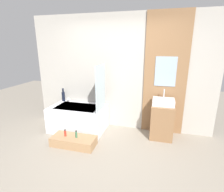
{
  "coord_description": "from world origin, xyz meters",
  "views": [
    {
      "loc": [
        0.87,
        -2.32,
        1.91
      ],
      "look_at": [
        0.06,
        0.68,
        1.02
      ],
      "focal_mm": 28.0,
      "sensor_mm": 36.0,
      "label": 1
    }
  ],
  "objects_px": {
    "wooden_step_bench": "(74,141)",
    "bottle_soap_primary": "(65,133)",
    "vase_tall_dark": "(63,96)",
    "bottle_soap_secondary": "(76,134)",
    "sink": "(163,102)",
    "vase_round_light": "(68,100)",
    "bathtub": "(78,118)"
  },
  "relations": [
    {
      "from": "bathtub",
      "to": "vase_round_light",
      "type": "height_order",
      "value": "vase_round_light"
    },
    {
      "from": "bottle_soap_primary",
      "to": "bottle_soap_secondary",
      "type": "height_order",
      "value": "bottle_soap_secondary"
    },
    {
      "from": "sink",
      "to": "bottle_soap_primary",
      "type": "xyz_separation_m",
      "value": [
        -1.85,
        -0.81,
        -0.56
      ]
    },
    {
      "from": "wooden_step_bench",
      "to": "vase_tall_dark",
      "type": "bearing_deg",
      "value": 127.26
    },
    {
      "from": "vase_tall_dark",
      "to": "vase_round_light",
      "type": "relative_size",
      "value": 3.49
    },
    {
      "from": "bathtub",
      "to": "vase_tall_dark",
      "type": "xyz_separation_m",
      "value": [
        -0.53,
        0.31,
        0.41
      ]
    },
    {
      "from": "sink",
      "to": "vase_tall_dark",
      "type": "relative_size",
      "value": 1.35
    },
    {
      "from": "bottle_soap_primary",
      "to": "vase_round_light",
      "type": "bearing_deg",
      "value": 113.95
    },
    {
      "from": "wooden_step_bench",
      "to": "sink",
      "type": "relative_size",
      "value": 2.01
    },
    {
      "from": "bathtub",
      "to": "vase_round_light",
      "type": "distance_m",
      "value": 0.6
    },
    {
      "from": "wooden_step_bench",
      "to": "bottle_soap_primary",
      "type": "bearing_deg",
      "value": 180.0
    },
    {
      "from": "vase_round_light",
      "to": "bottle_soap_primary",
      "type": "distance_m",
      "value": 1.13
    },
    {
      "from": "bathtub",
      "to": "sink",
      "type": "height_order",
      "value": "sink"
    },
    {
      "from": "bottle_soap_secondary",
      "to": "sink",
      "type": "bearing_deg",
      "value": 26.7
    },
    {
      "from": "vase_tall_dark",
      "to": "bottle_soap_primary",
      "type": "height_order",
      "value": "vase_tall_dark"
    },
    {
      "from": "vase_tall_dark",
      "to": "sink",
      "type": "bearing_deg",
      "value": -4.05
    },
    {
      "from": "bathtub",
      "to": "wooden_step_bench",
      "type": "height_order",
      "value": "bathtub"
    },
    {
      "from": "bathtub",
      "to": "bottle_soap_secondary",
      "type": "bearing_deg",
      "value": -67.6
    },
    {
      "from": "vase_tall_dark",
      "to": "bottle_soap_secondary",
      "type": "height_order",
      "value": "vase_tall_dark"
    },
    {
      "from": "bathtub",
      "to": "bottle_soap_secondary",
      "type": "xyz_separation_m",
      "value": [
        0.28,
        -0.67,
        -0.04
      ]
    },
    {
      "from": "bottle_soap_primary",
      "to": "wooden_step_bench",
      "type": "bearing_deg",
      "value": -0.0
    },
    {
      "from": "bottle_soap_primary",
      "to": "bathtub",
      "type": "bearing_deg",
      "value": 92.99
    },
    {
      "from": "sink",
      "to": "bottle_soap_primary",
      "type": "bearing_deg",
      "value": -156.38
    },
    {
      "from": "vase_tall_dark",
      "to": "vase_round_light",
      "type": "bearing_deg",
      "value": -3.23
    },
    {
      "from": "bathtub",
      "to": "wooden_step_bench",
      "type": "bearing_deg",
      "value": -72.57
    },
    {
      "from": "wooden_step_bench",
      "to": "vase_tall_dark",
      "type": "relative_size",
      "value": 2.7
    },
    {
      "from": "vase_round_light",
      "to": "sink",
      "type": "bearing_deg",
      "value": -4.1
    },
    {
      "from": "wooden_step_bench",
      "to": "bottle_soap_primary",
      "type": "xyz_separation_m",
      "value": [
        -0.18,
        0.0,
        0.15
      ]
    },
    {
      "from": "vase_tall_dark",
      "to": "vase_round_light",
      "type": "distance_m",
      "value": 0.16
    },
    {
      "from": "wooden_step_bench",
      "to": "sink",
      "type": "xyz_separation_m",
      "value": [
        1.67,
        0.81,
        0.71
      ]
    },
    {
      "from": "wooden_step_bench",
      "to": "vase_tall_dark",
      "type": "distance_m",
      "value": 1.37
    },
    {
      "from": "wooden_step_bench",
      "to": "sink",
      "type": "distance_m",
      "value": 1.99
    }
  ]
}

